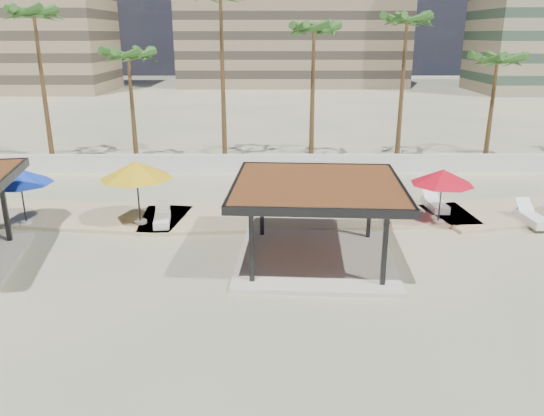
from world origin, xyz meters
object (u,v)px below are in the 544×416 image
(lounger_d, at_px, (532,218))
(lounger_b, at_px, (372,201))
(umbrella_c, at_px, (443,177))
(lounger_a, at_px, (162,219))
(pavilion_central, at_px, (317,215))
(lounger_c, at_px, (434,204))

(lounger_d, bearing_deg, lounger_b, 65.21)
(umbrella_c, relative_size, lounger_d, 1.50)
(lounger_a, height_order, lounger_b, lounger_a)
(lounger_a, distance_m, lounger_d, 17.30)
(umbrella_c, relative_size, lounger_a, 1.61)
(lounger_b, bearing_deg, pavilion_central, -179.32)
(lounger_a, distance_m, lounger_c, 13.56)
(pavilion_central, relative_size, lounger_d, 2.89)
(pavilion_central, relative_size, lounger_c, 2.85)
(lounger_b, bearing_deg, lounger_d, -83.69)
(lounger_c, bearing_deg, lounger_b, 76.10)
(lounger_a, xyz_separation_m, lounger_d, (17.30, 0.00, 0.02))
(lounger_b, xyz_separation_m, lounger_c, (3.04, -0.58, 0.03))
(lounger_c, bearing_deg, pavilion_central, 130.29)
(lounger_a, distance_m, lounger_b, 10.70)
(umbrella_c, distance_m, lounger_b, 4.32)
(pavilion_central, height_order, lounger_d, pavilion_central)
(lounger_c, distance_m, lounger_d, 4.49)
(umbrella_c, bearing_deg, lounger_b, 132.19)
(pavilion_central, bearing_deg, lounger_c, 47.19)
(lounger_a, bearing_deg, lounger_b, -82.74)
(umbrella_c, bearing_deg, lounger_d, 0.69)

